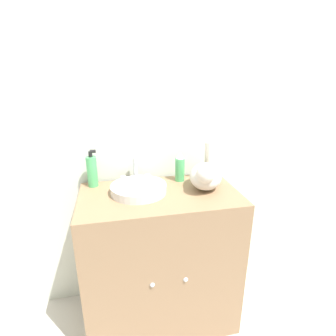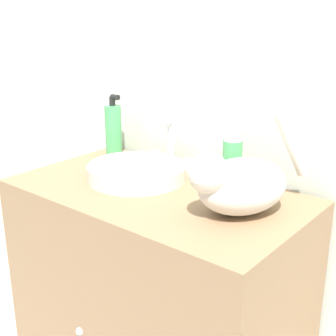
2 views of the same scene
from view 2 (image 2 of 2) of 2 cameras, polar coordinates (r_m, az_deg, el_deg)
name	(u,v)px [view 2 (image 2 of 2)]	position (r m, az deg, el deg)	size (l,w,h in m)	color
wall_back	(217,20)	(1.41, 6.02, 17.46)	(6.00, 0.05, 2.50)	silver
vanity_cabinet	(157,315)	(1.48, -1.30, -17.50)	(0.82, 0.47, 0.81)	#8C6B4C
sink_basin	(137,172)	(1.36, -3.82, -0.47)	(0.29, 0.29, 0.04)	silver
faucet	(170,147)	(1.46, 0.24, 2.55)	(0.17, 0.08, 0.15)	silver
cat	(238,183)	(1.13, 8.59, -1.80)	(0.24, 0.35, 0.24)	silver
soap_bottle	(113,129)	(1.60, -6.68, 4.77)	(0.06, 0.05, 0.21)	#4CB266
spray_bottle	(232,159)	(1.29, 7.83, 1.12)	(0.05, 0.05, 0.17)	#4CB266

